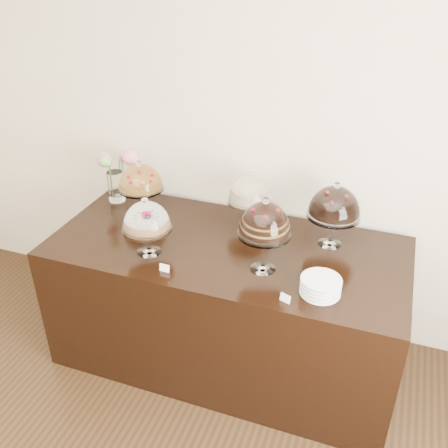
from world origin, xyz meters
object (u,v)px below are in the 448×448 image
(display_counter, at_px, (227,303))
(flower_vase, at_px, (116,170))
(cake_stand_cheesecake, at_px, (250,192))
(cake_stand_sugar_sponge, at_px, (146,219))
(cake_stand_choco_layer, at_px, (265,222))
(cake_stand_dark_choco, at_px, (335,204))
(cake_stand_fruit_tart, at_px, (140,180))
(plate_stack, at_px, (321,286))

(display_counter, xyz_separation_m, flower_vase, (-0.94, 0.32, 0.68))
(cake_stand_cheesecake, relative_size, flower_vase, 0.97)
(cake_stand_sugar_sponge, distance_m, cake_stand_cheesecake, 0.70)
(display_counter, bearing_deg, cake_stand_choco_layer, -30.53)
(cake_stand_cheesecake, bearing_deg, flower_vase, 178.44)
(cake_stand_cheesecake, distance_m, cake_stand_dark_choco, 0.55)
(cake_stand_cheesecake, distance_m, flower_vase, 0.99)
(cake_stand_choco_layer, distance_m, cake_stand_dark_choco, 0.51)
(cake_stand_fruit_tart, height_order, plate_stack, cake_stand_fruit_tart)
(cake_stand_fruit_tart, bearing_deg, cake_stand_choco_layer, -21.49)
(display_counter, relative_size, cake_stand_cheesecake, 5.77)
(cake_stand_cheesecake, bearing_deg, cake_stand_sugar_sponge, -132.01)
(cake_stand_sugar_sponge, bearing_deg, cake_stand_dark_choco, 24.62)
(cake_stand_choco_layer, relative_size, cake_stand_fruit_tart, 1.21)
(display_counter, distance_m, cake_stand_fruit_tart, 1.00)
(plate_stack, bearing_deg, cake_stand_fruit_tart, 159.25)
(cake_stand_fruit_tart, xyz_separation_m, flower_vase, (-0.25, 0.11, -0.01))
(cake_stand_choco_layer, bearing_deg, cake_stand_dark_choco, 51.57)
(cake_stand_choco_layer, bearing_deg, cake_stand_fruit_tart, 158.51)
(cake_stand_sugar_sponge, relative_size, plate_stack, 1.74)
(cake_stand_sugar_sponge, bearing_deg, flower_vase, 133.52)
(cake_stand_sugar_sponge, bearing_deg, cake_stand_choco_layer, 5.19)
(cake_stand_dark_choco, height_order, flower_vase, cake_stand_dark_choco)
(cake_stand_cheesecake, relative_size, cake_stand_dark_choco, 0.90)
(cake_stand_choco_layer, distance_m, cake_stand_fruit_tart, 1.05)
(cake_stand_choco_layer, xyz_separation_m, cake_stand_fruit_tart, (-0.97, 0.38, -0.07))
(display_counter, height_order, cake_stand_cheesecake, cake_stand_cheesecake)
(cake_stand_sugar_sponge, bearing_deg, cake_stand_fruit_tart, 121.73)
(cake_stand_sugar_sponge, distance_m, cake_stand_choco_layer, 0.70)
(cake_stand_choco_layer, relative_size, flower_vase, 1.17)
(cake_stand_fruit_tart, bearing_deg, cake_stand_dark_choco, 0.86)
(cake_stand_dark_choco, distance_m, flower_vase, 1.54)
(cake_stand_choco_layer, relative_size, cake_stand_dark_choco, 1.09)
(display_counter, xyz_separation_m, cake_stand_fruit_tart, (-0.69, 0.22, 0.69))
(flower_vase, bearing_deg, cake_stand_choco_layer, -21.80)
(cake_stand_cheesecake, height_order, cake_stand_fruit_tart, cake_stand_cheesecake)
(cake_stand_sugar_sponge, height_order, flower_vase, flower_vase)
(cake_stand_choco_layer, relative_size, plate_stack, 2.19)
(cake_stand_fruit_tart, height_order, flower_vase, flower_vase)
(cake_stand_choco_layer, bearing_deg, display_counter, 149.47)
(cake_stand_sugar_sponge, distance_m, flower_vase, 0.76)
(cake_stand_sugar_sponge, xyz_separation_m, plate_stack, (1.05, -0.06, -0.18))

